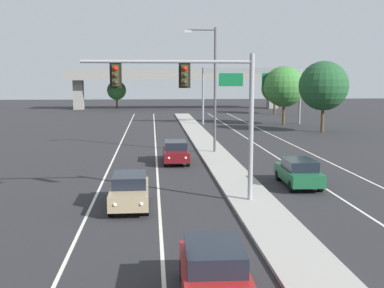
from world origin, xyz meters
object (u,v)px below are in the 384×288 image
(car_receding_green, at_px, (299,172))
(highway_sign_gantry, at_px, (252,78))
(car_oncoming_tan, at_px, (130,190))
(tree_far_right_b, at_px, (324,86))
(tree_far_right_c, at_px, (284,87))
(car_oncoming_darkred, at_px, (176,152))
(street_lamp_median, at_px, (212,83))
(overhead_signal_mast, at_px, (198,95))
(car_oncoming_red, at_px, (214,273))
(tree_far_right_a, at_px, (275,89))
(tree_far_left_c, at_px, (117,90))

(car_receding_green, distance_m, highway_sign_gantry, 37.12)
(car_oncoming_tan, bearing_deg, tree_far_right_b, 55.99)
(tree_far_right_c, bearing_deg, car_oncoming_darkred, -119.94)
(street_lamp_median, distance_m, car_receding_green, 13.72)
(overhead_signal_mast, bearing_deg, highway_sign_gantry, 74.55)
(car_oncoming_darkred, bearing_deg, car_oncoming_red, -90.07)
(car_oncoming_tan, bearing_deg, tree_far_right_a, 69.17)
(car_receding_green, xyz_separation_m, highway_sign_gantry, (4.84, 36.42, 5.34))
(car_oncoming_tan, relative_size, car_oncoming_darkred, 1.00)
(car_oncoming_red, distance_m, tree_far_left_c, 85.94)
(highway_sign_gantry, distance_m, tree_far_right_b, 11.63)
(tree_far_right_a, bearing_deg, car_oncoming_tan, -110.83)
(car_receding_green, relative_size, highway_sign_gantry, 0.34)
(car_receding_green, distance_m, tree_far_right_b, 29.07)
(car_oncoming_darkred, xyz_separation_m, car_receding_green, (6.65, -8.25, 0.00))
(tree_far_right_a, height_order, tree_far_right_b, tree_far_right_b)
(car_oncoming_darkred, bearing_deg, tree_far_right_b, 46.13)
(overhead_signal_mast, bearing_deg, street_lamp_median, 80.30)
(car_oncoming_tan, bearing_deg, tree_far_left_c, 94.49)
(car_receding_green, distance_m, tree_far_right_a, 55.38)
(car_receding_green, height_order, tree_far_right_b, tree_far_right_b)
(overhead_signal_mast, height_order, street_lamp_median, street_lamp_median)
(street_lamp_median, relative_size, car_oncoming_red, 2.22)
(car_oncoming_tan, xyz_separation_m, tree_far_left_c, (-5.92, 75.31, 2.78))
(car_oncoming_darkred, distance_m, car_receding_green, 10.60)
(overhead_signal_mast, relative_size, car_oncoming_red, 1.84)
(street_lamp_median, bearing_deg, tree_far_right_b, 44.67)
(car_receding_green, relative_size, tree_far_right_c, 0.59)
(street_lamp_median, distance_m, car_oncoming_darkred, 7.16)
(car_oncoming_red, bearing_deg, tree_far_left_c, 95.82)
(car_oncoming_darkred, xyz_separation_m, tree_far_right_a, (19.08, 45.60, 3.51))
(tree_far_left_c, bearing_deg, overhead_signal_mast, -82.98)
(car_oncoming_red, height_order, tree_far_right_a, tree_far_right_a)
(highway_sign_gantry, height_order, tree_far_right_c, tree_far_right_c)
(highway_sign_gantry, xyz_separation_m, tree_far_right_b, (6.10, -9.86, -0.91))
(car_oncoming_tan, xyz_separation_m, tree_far_right_a, (21.90, 57.56, 3.51))
(overhead_signal_mast, distance_m, car_oncoming_darkred, 12.50)
(overhead_signal_mast, bearing_deg, car_oncoming_red, -92.87)
(car_oncoming_red, height_order, car_oncoming_tan, same)
(car_oncoming_red, xyz_separation_m, highway_sign_gantry, (11.52, 50.28, 5.34))
(street_lamp_median, height_order, car_oncoming_tan, street_lamp_median)
(car_oncoming_darkred, bearing_deg, tree_far_right_a, 67.30)
(highway_sign_gantry, xyz_separation_m, tree_far_right_a, (7.58, 17.44, -1.84))
(overhead_signal_mast, xyz_separation_m, car_oncoming_red, (-0.53, -10.48, -4.53))
(tree_far_left_c, distance_m, tree_far_right_b, 52.20)
(car_oncoming_darkred, relative_size, car_receding_green, 1.00)
(car_receding_green, height_order, highway_sign_gantry, highway_sign_gantry)
(tree_far_right_b, bearing_deg, tree_far_right_a, 86.90)
(tree_far_right_c, bearing_deg, tree_far_right_a, 79.06)
(street_lamp_median, distance_m, highway_sign_gantry, 25.51)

